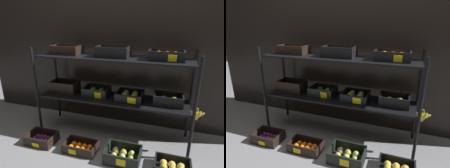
# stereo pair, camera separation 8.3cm
# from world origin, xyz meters

# --- Properties ---
(ground_plane) EXTENTS (10.00, 10.00, 0.00)m
(ground_plane) POSITION_xyz_m (0.00, 0.00, 0.00)
(ground_plane) COLOR gray
(storefront_wall) EXTENTS (4.19, 0.12, 2.23)m
(storefront_wall) POSITION_xyz_m (0.00, 0.42, 1.12)
(storefront_wall) COLOR black
(storefront_wall) RESTS_ON ground_plane
(display_rack) EXTENTS (1.93, 0.47, 1.11)m
(display_rack) POSITION_xyz_m (0.00, 0.01, 0.74)
(display_rack) COLOR black
(display_rack) RESTS_ON ground_plane
(crate_ground_plum) EXTENTS (0.33, 0.25, 0.12)m
(crate_ground_plum) POSITION_xyz_m (-0.74, -0.42, 0.04)
(crate_ground_plum) COLOR black
(crate_ground_plum) RESTS_ON ground_plane
(crate_ground_tangerine) EXTENTS (0.36, 0.22, 0.11)m
(crate_ground_tangerine) POSITION_xyz_m (-0.23, -0.42, 0.04)
(crate_ground_tangerine) COLOR black
(crate_ground_tangerine) RESTS_ON ground_plane
(crate_ground_pear) EXTENTS (0.36, 0.27, 0.14)m
(crate_ground_pear) POSITION_xyz_m (0.25, -0.43, 0.06)
(crate_ground_pear) COLOR black
(crate_ground_pear) RESTS_ON ground_plane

